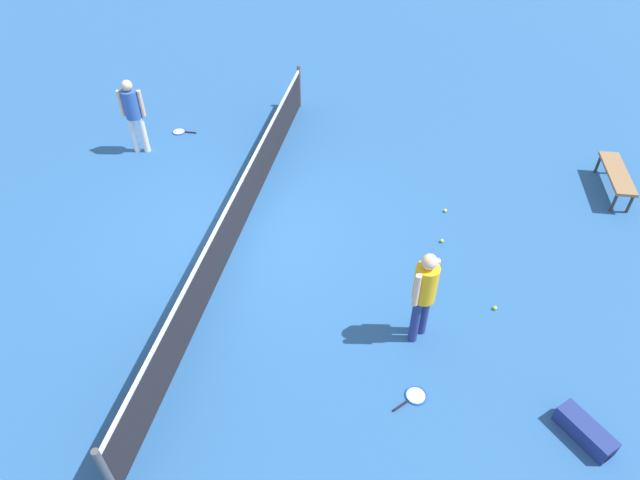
% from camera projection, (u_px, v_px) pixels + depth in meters
% --- Properties ---
extents(ground_plane, '(40.00, 40.00, 0.00)m').
position_uv_depth(ground_plane, '(240.00, 233.00, 10.53)').
color(ground_plane, '#265693').
extents(court_net, '(10.09, 0.09, 1.07)m').
position_uv_depth(court_net, '(238.00, 212.00, 10.19)').
color(court_net, '#4C4C51').
rests_on(court_net, ground_plane).
extents(player_near_side, '(0.48, 0.47, 1.70)m').
position_uv_depth(player_near_side, '(424.00, 291.00, 8.04)').
color(player_near_side, navy).
rests_on(player_near_side, ground_plane).
extents(player_far_side, '(0.40, 0.53, 1.70)m').
position_uv_depth(player_far_side, '(133.00, 111.00, 11.96)').
color(player_far_side, white).
rests_on(player_far_side, ground_plane).
extents(tennis_racket_near_player, '(0.54, 0.53, 0.03)m').
position_uv_depth(tennis_racket_near_player, '(415.00, 396.00, 7.88)').
color(tennis_racket_near_player, blue).
rests_on(tennis_racket_near_player, ground_plane).
extents(tennis_racket_far_player, '(0.33, 0.59, 0.03)m').
position_uv_depth(tennis_racket_far_player, '(180.00, 132.00, 13.23)').
color(tennis_racket_far_player, blue).
rests_on(tennis_racket_far_player, ground_plane).
extents(tennis_ball_near_player, '(0.07, 0.07, 0.07)m').
position_uv_depth(tennis_ball_near_player, '(442.00, 241.00, 10.31)').
color(tennis_ball_near_player, '#C6E033').
rests_on(tennis_ball_near_player, ground_plane).
extents(tennis_ball_by_net, '(0.07, 0.07, 0.07)m').
position_uv_depth(tennis_ball_by_net, '(445.00, 211.00, 10.97)').
color(tennis_ball_by_net, '#C6E033').
rests_on(tennis_ball_by_net, ground_plane).
extents(tennis_ball_midcourt, '(0.07, 0.07, 0.07)m').
position_uv_depth(tennis_ball_midcourt, '(495.00, 308.00, 9.09)').
color(tennis_ball_midcourt, '#C6E033').
rests_on(tennis_ball_midcourt, ground_plane).
extents(courtside_bench, '(1.52, 0.49, 0.48)m').
position_uv_depth(courtside_bench, '(617.00, 175.00, 11.22)').
color(courtside_bench, olive).
rests_on(courtside_bench, ground_plane).
extents(equipment_bag, '(0.77, 0.75, 0.28)m').
position_uv_depth(equipment_bag, '(587.00, 433.00, 7.33)').
color(equipment_bag, navy).
rests_on(equipment_bag, ground_plane).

